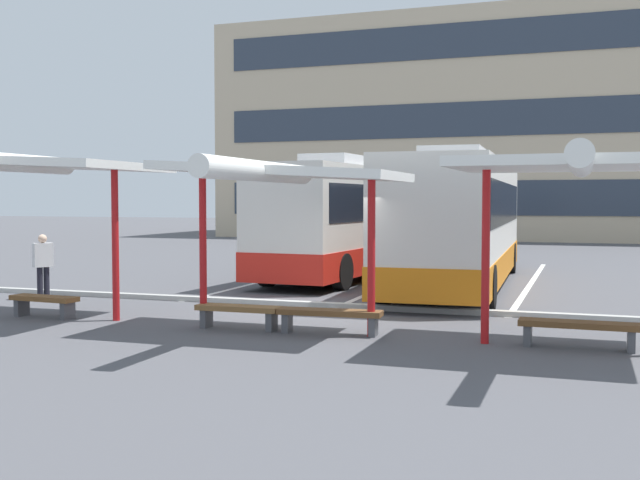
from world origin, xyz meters
TOP-DOWN VIEW (x-y plane):
  - ground_plane at (0.00, 0.00)m, footprint 160.00×160.00m
  - terminal_building at (0.04, 36.85)m, footprint 36.26×12.86m
  - coach_bus_0 at (-1.80, 7.65)m, footprint 3.16×10.52m
  - coach_bus_1 at (1.94, 6.01)m, footprint 3.08×12.29m
  - lane_stripe_0 at (-3.83, 7.44)m, footprint 0.16×14.00m
  - lane_stripe_1 at (0.00, 7.44)m, footprint 0.16×14.00m
  - lane_stripe_2 at (3.83, 7.44)m, footprint 0.16×14.00m
  - waiting_shelter_0 at (-5.29, -2.81)m, footprint 4.30×5.22m
  - bench_0 at (-5.29, -2.67)m, footprint 1.56×0.53m
  - waiting_shelter_1 at (0.05, -2.86)m, footprint 4.35×4.59m
  - bench_1 at (-0.85, -2.67)m, footprint 1.65×0.45m
  - bench_2 at (0.95, -2.62)m, footprint 1.94×0.56m
  - waiting_shelter_2 at (5.24, -2.90)m, footprint 4.02×5.12m
  - bench_3 at (5.24, -2.58)m, footprint 1.92×0.45m
  - platform_kerb at (0.00, 0.61)m, footprint 44.00×0.24m
  - waiting_passenger_0 at (-7.34, -0.16)m, footprint 0.44×0.51m

SIDE VIEW (x-z plane):
  - ground_plane at x=0.00m, z-range 0.00..0.00m
  - lane_stripe_0 at x=-3.83m, z-range 0.00..0.01m
  - lane_stripe_1 at x=0.00m, z-range 0.00..0.01m
  - lane_stripe_2 at x=3.83m, z-range 0.00..0.01m
  - platform_kerb at x=0.00m, z-range 0.00..0.12m
  - bench_0 at x=-5.29m, z-range 0.11..0.56m
  - bench_1 at x=-0.85m, z-range 0.11..0.56m
  - bench_3 at x=5.24m, z-range 0.12..0.57m
  - bench_2 at x=0.95m, z-range 0.12..0.57m
  - waiting_passenger_0 at x=-7.34m, z-range 0.11..1.71m
  - coach_bus_0 at x=-1.80m, z-range -0.13..3.67m
  - coach_bus_1 at x=1.94m, z-range -0.12..3.69m
  - waiting_shelter_1 at x=0.05m, z-range 1.31..4.46m
  - waiting_shelter_2 at x=5.24m, z-range 1.37..4.55m
  - waiting_shelter_0 at x=-5.29m, z-range 1.44..4.81m
  - terminal_building at x=0.04m, z-range -1.36..15.47m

